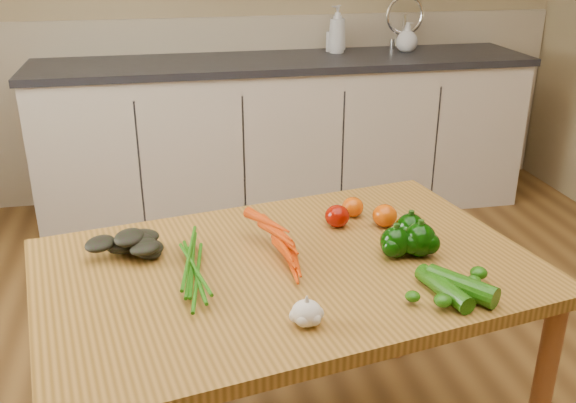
# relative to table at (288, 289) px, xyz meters

# --- Properties ---
(room) EXTENTS (4.04, 5.04, 2.64)m
(room) POSITION_rel_table_xyz_m (0.19, 0.07, 0.61)
(room) COLOR brown
(room) RESTS_ON ground
(counter_run) EXTENTS (2.84, 0.64, 1.14)m
(counter_run) POSITION_rel_table_xyz_m (0.40, 2.08, -0.18)
(counter_run) COLOR #C2B3A1
(counter_run) RESTS_ON ground
(table) EXTENTS (1.48, 1.09, 0.72)m
(table) POSITION_rel_table_xyz_m (0.00, 0.00, 0.00)
(table) COLOR #A67330
(table) RESTS_ON ground
(soap_bottle_a) EXTENTS (0.15, 0.15, 0.27)m
(soap_bottle_a) POSITION_rel_table_xyz_m (0.74, 2.20, 0.40)
(soap_bottle_a) COLOR silver
(soap_bottle_a) RESTS_ON counter_run
(soap_bottle_b) EXTENTS (0.11, 0.11, 0.18)m
(soap_bottle_b) POSITION_rel_table_xyz_m (0.74, 2.24, 0.35)
(soap_bottle_b) COLOR silver
(soap_bottle_b) RESTS_ON counter_run
(soap_bottle_c) EXTENTS (0.18, 0.18, 0.17)m
(soap_bottle_c) POSITION_rel_table_xyz_m (1.16, 2.16, 0.34)
(soap_bottle_c) COLOR silver
(soap_bottle_c) RESTS_ON counter_run
(carrot_bunch) EXTENTS (0.28, 0.23, 0.07)m
(carrot_bunch) POSITION_rel_table_xyz_m (-0.09, 0.03, 0.11)
(carrot_bunch) COLOR #DF3F05
(carrot_bunch) RESTS_ON table
(leafy_greens) EXTENTS (0.19, 0.17, 0.10)m
(leafy_greens) POSITION_rel_table_xyz_m (-0.44, 0.12, 0.13)
(leafy_greens) COLOR black
(leafy_greens) RESTS_ON table
(garlic_bulb) EXTENTS (0.07, 0.07, 0.06)m
(garlic_bulb) POSITION_rel_table_xyz_m (-0.02, -0.30, 0.11)
(garlic_bulb) COLOR white
(garlic_bulb) RESTS_ON table
(pepper_a) EXTENTS (0.09, 0.09, 0.09)m
(pepper_a) POSITION_rel_table_xyz_m (0.30, -0.01, 0.12)
(pepper_a) COLOR black
(pepper_a) RESTS_ON table
(pepper_b) EXTENTS (0.09, 0.09, 0.09)m
(pepper_b) POSITION_rel_table_xyz_m (0.38, 0.06, 0.12)
(pepper_b) COLOR black
(pepper_b) RESTS_ON table
(pepper_c) EXTENTS (0.09, 0.09, 0.09)m
(pepper_c) POSITION_rel_table_xyz_m (0.37, -0.02, 0.13)
(pepper_c) COLOR black
(pepper_c) RESTS_ON table
(tomato_a) EXTENTS (0.08, 0.08, 0.07)m
(tomato_a) POSITION_rel_table_xyz_m (0.20, 0.21, 0.11)
(tomato_a) COLOR #8B0D02
(tomato_a) RESTS_ON table
(tomato_b) EXTENTS (0.07, 0.07, 0.06)m
(tomato_b) POSITION_rel_table_xyz_m (0.27, 0.28, 0.11)
(tomato_b) COLOR #D14B05
(tomato_b) RESTS_ON table
(tomato_c) EXTENTS (0.08, 0.08, 0.07)m
(tomato_c) POSITION_rel_table_xyz_m (0.34, 0.19, 0.11)
(tomato_c) COLOR #D14B05
(tomato_c) RESTS_ON table
(zucchini_a) EXTENTS (0.15, 0.18, 0.06)m
(zucchini_a) POSITION_rel_table_xyz_m (0.39, -0.25, 0.11)
(zucchini_a) COLOR #154B08
(zucchini_a) RESTS_ON table
(zucchini_b) EXTENTS (0.09, 0.19, 0.05)m
(zucchini_b) POSITION_rel_table_xyz_m (0.35, -0.24, 0.10)
(zucchini_b) COLOR #154B08
(zucchini_b) RESTS_ON table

